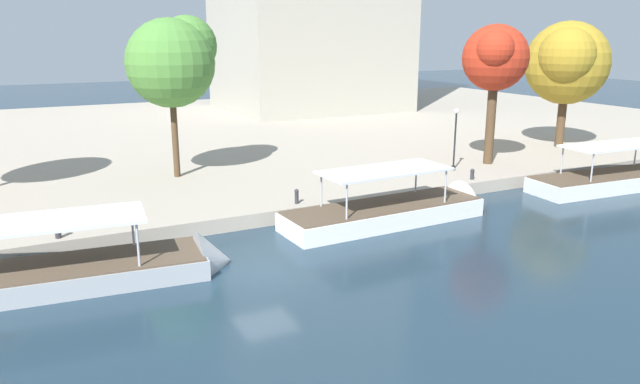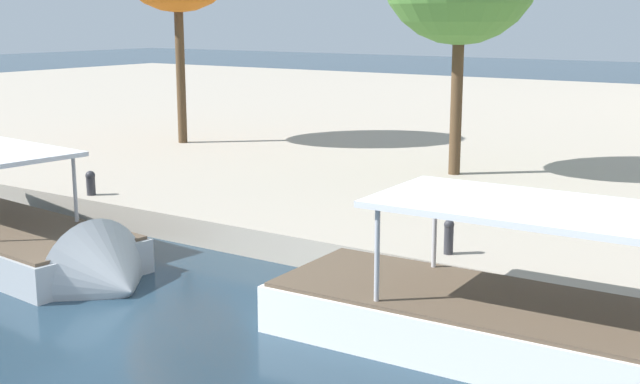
# 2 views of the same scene
# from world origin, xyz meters

# --- Properties ---
(ground_plane) EXTENTS (220.00, 220.00, 0.00)m
(ground_plane) POSITION_xyz_m (0.00, 0.00, 0.00)
(ground_plane) COLOR #1E3342
(dock_promenade) EXTENTS (120.00, 55.00, 0.78)m
(dock_promenade) POSITION_xyz_m (0.00, 33.11, 0.39)
(dock_promenade) COLOR #A39989
(dock_promenade) RESTS_ON ground_plane
(tour_boat_2) EXTENTS (12.53, 3.56, 4.12)m
(tour_boat_2) POSITION_xyz_m (9.22, 3.38, 0.38)
(tour_boat_2) COLOR white
(tour_boat_2) RESTS_ON ground_plane
(mooring_bollard_0) EXTENTS (0.24, 0.24, 0.83)m
(mooring_bollard_0) POSITION_xyz_m (4.49, 6.40, 1.22)
(mooring_bollard_0) COLOR #2D2D33
(mooring_bollard_0) RESTS_ON dock_promenade
(mooring_bollard_1) EXTENTS (0.30, 0.30, 0.77)m
(mooring_bollard_1) POSITION_xyz_m (-7.61, 6.15, 1.19)
(mooring_bollard_1) COLOR #2D2D33
(mooring_bollard_1) RESTS_ON dock_promenade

